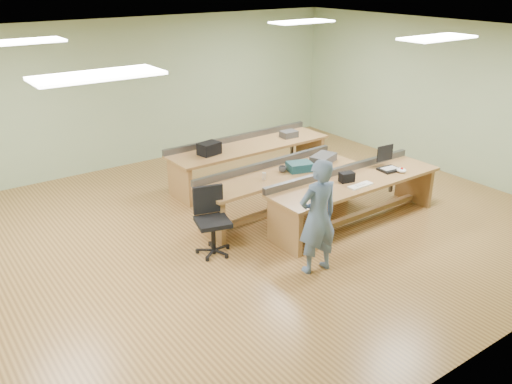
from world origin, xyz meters
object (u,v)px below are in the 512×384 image
Objects in this scene: person at (318,217)px; task_chair at (212,230)px; workbench_front at (354,190)px; mug at (282,169)px; workbench_back at (249,154)px; parts_bin_grey at (323,158)px; laptop_base at (389,169)px; parts_bin_teal at (300,166)px; drinks_can at (264,176)px; workbench_mid at (277,183)px; camera_bag at (347,177)px.

task_chair is at bearing -49.12° from person.
workbench_front is 1.22m from mug.
parts_bin_grey is (0.49, -1.58, 0.25)m from workbench_back.
laptop_base is at bearing -57.46° from parts_bin_grey.
person is at bearing -152.49° from workbench_front.
mug is at bearing 127.61° from workbench_front.
person reaches higher than task_chair.
parts_bin_teal reaches higher than workbench_front.
parts_bin_teal is (1.95, 0.38, 0.46)m from task_chair.
laptop_base is (1.10, -2.55, 0.20)m from workbench_back.
person is 4.03× the size of parts_bin_teal.
parts_bin_grey is at bearing 126.95° from laptop_base.
drinks_can is at bearing 144.34° from workbench_front.
parts_bin_grey reaches higher than workbench_front.
workbench_front is 1.07× the size of workbench_mid.
workbench_front is at bearing -35.04° from drinks_can.
parts_bin_grey reaches higher than workbench_mid.
person is at bearing -156.84° from laptop_base.
task_chair is 1.35m from drinks_can.
laptop_base is (1.59, -1.01, 0.21)m from workbench_mid.
workbench_front is at bearing -61.17° from parts_bin_teal.
workbench_back is at bearing 107.03° from parts_bin_grey.
workbench_back is 25.39× the size of mug.
workbench_back is (-0.34, 2.51, 0.00)m from workbench_front.
workbench_mid is 7.30× the size of parts_bin_teal.
workbench_mid is at bearing -108.76° from workbench_back.
person reaches higher than drinks_can.
parts_bin_teal is 0.30m from mug.
workbench_back is 6.82× the size of parts_bin_grey.
mug is at bearing -23.35° from workbench_mid.
camera_bag is (-0.18, 0.01, 0.27)m from workbench_front.
person is 2.41m from laptop_base.
camera_bag is (0.65, -0.97, 0.27)m from workbench_mid.
workbench_mid is 22.62× the size of mug.
camera_bag is 1.95× the size of drinks_can.
parts_bin_teal reaches higher than workbench_back.
camera_bag reaches higher than workbench_mid.
task_chair reaches higher than camera_bag.
workbench_back is 14.41× the size of camera_bag.
workbench_back is 1.64m from mug.
drinks_can is (-1.96, 0.88, 0.04)m from laptop_base.
task_chair reaches higher than drinks_can.
workbench_mid is 25.01× the size of drinks_can.
task_chair reaches higher than parts_bin_teal.
workbench_back is at bearing 69.48° from workbench_mid.
workbench_back is 1.89m from drinks_can.
workbench_mid is at bearing 176.98° from parts_bin_grey.
person is (-1.18, -3.32, 0.25)m from workbench_back.
parts_bin_grey is at bearing 80.25° from workbench_front.
workbench_front reaches higher than laptop_base.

